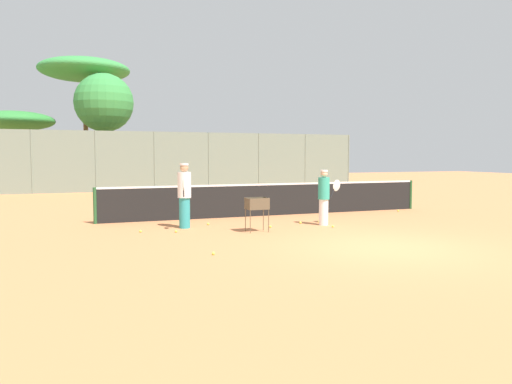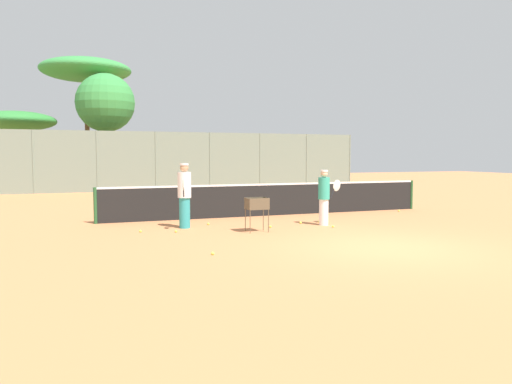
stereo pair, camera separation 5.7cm
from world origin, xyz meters
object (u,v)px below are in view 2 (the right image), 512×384
Objects in this scene: tennis_net at (273,199)px; player_red_cap at (184,195)px; player_white_outfit at (324,197)px; ball_cart at (258,206)px.

tennis_net is 6.37× the size of player_red_cap.
tennis_net is 7.17× the size of player_white_outfit.
ball_cart is at bearing 176.91° from player_white_outfit.
tennis_net is at bearing 134.14° from player_red_cap.
player_red_cap reaches higher than player_white_outfit.
player_red_cap is at bearing 140.72° from ball_cart.
tennis_net is 2.71m from player_white_outfit.
player_red_cap is at bearing 152.33° from player_white_outfit.
player_white_outfit is at bearing 11.91° from ball_cart.
player_red_cap reaches higher than tennis_net.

